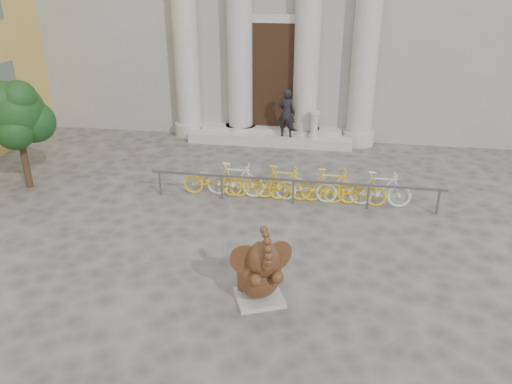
% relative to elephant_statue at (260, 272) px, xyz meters
% --- Properties ---
extents(ground, '(80.00, 80.00, 0.00)m').
position_rel_elephant_statue_xyz_m(ground, '(-1.15, 0.26, -0.65)').
color(ground, '#474442').
rests_on(ground, ground).
extents(entrance_steps, '(6.00, 1.20, 0.36)m').
position_rel_elephant_statue_xyz_m(entrance_steps, '(-1.15, 9.66, -0.47)').
color(entrance_steps, '#A8A59E').
rests_on(entrance_steps, ground).
extents(elephant_statue, '(1.20, 1.41, 1.78)m').
position_rel_elephant_statue_xyz_m(elephant_statue, '(0.00, 0.00, 0.00)').
color(elephant_statue, '#A8A59E').
rests_on(elephant_statue, ground).
extents(bike_rack, '(8.00, 0.53, 1.00)m').
position_rel_elephant_statue_xyz_m(bike_rack, '(0.19, 4.73, -0.15)').
color(bike_rack, slate).
rests_on(bike_rack, ground).
extents(tree, '(1.84, 1.68, 3.19)m').
position_rel_elephant_statue_xyz_m(tree, '(-7.58, 4.35, 1.58)').
color(tree, '#332114').
rests_on(tree, ground).
extents(pedestrian, '(0.65, 0.45, 1.72)m').
position_rel_elephant_statue_xyz_m(pedestrian, '(-0.54, 9.38, 0.57)').
color(pedestrian, black).
rests_on(pedestrian, entrance_steps).
extents(balustrade_post, '(0.39, 0.39, 0.96)m').
position_rel_elephant_statue_xyz_m(balustrade_post, '(0.45, 9.36, 0.16)').
color(balustrade_post, '#A8A59E').
rests_on(balustrade_post, entrance_steps).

